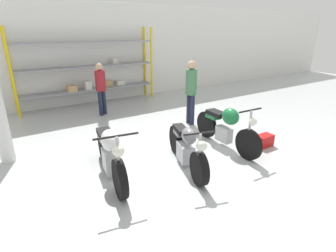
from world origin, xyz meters
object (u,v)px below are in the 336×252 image
object	(u,v)px
toolbox	(264,141)
motorcycle_grey	(186,147)
motorcycle_green	(226,127)
motorcycle_white	(110,153)
person_near_rack	(191,87)
person_browsing	(101,85)
shelving_rack	(90,69)

from	to	relation	value
toolbox	motorcycle_grey	bearing A→B (deg)	173.99
motorcycle_green	motorcycle_white	bearing A→B (deg)	-91.03
motorcycle_white	person_near_rack	size ratio (longest dim) A/B	1.15
motorcycle_white	toolbox	bearing A→B (deg)	88.74
motorcycle_green	person_near_rack	world-z (taller)	person_near_rack
motorcycle_grey	person_near_rack	world-z (taller)	person_near_rack
motorcycle_grey	person_browsing	bearing A→B (deg)	-159.63
shelving_rack	person_browsing	size ratio (longest dim) A/B	2.97
motorcycle_grey	motorcycle_green	bearing A→B (deg)	117.79
motorcycle_green	toolbox	distance (m)	1.02
person_browsing	toolbox	xyz separation A→B (m)	(2.38, -4.48, -0.83)
motorcycle_grey	person_browsing	distance (m)	4.29
shelving_rack	toolbox	bearing A→B (deg)	-69.29
person_near_rack	toolbox	distance (m)	2.48
shelving_rack	motorcycle_green	xyz separation A→B (m)	(1.43, -5.46, -0.80)
person_browsing	shelving_rack	bearing A→B (deg)	-35.59
person_near_rack	shelving_rack	bearing A→B (deg)	-63.27
person_browsing	motorcycle_grey	bearing A→B (deg)	152.90
motorcycle_white	toolbox	size ratio (longest dim) A/B	4.80
person_browsing	toolbox	distance (m)	5.14
motorcycle_white	motorcycle_green	world-z (taller)	motorcycle_green
motorcycle_green	person_browsing	distance (m)	4.32
person_near_rack	toolbox	bearing A→B (deg)	104.28
toolbox	shelving_rack	bearing A→B (deg)	110.71
motorcycle_green	shelving_rack	bearing A→B (deg)	-162.36
motorcycle_white	motorcycle_grey	distance (m)	1.50
shelving_rack	motorcycle_green	size ratio (longest dim) A/B	2.31
motorcycle_white	motorcycle_grey	world-z (taller)	motorcycle_white
person_near_rack	motorcycle_white	bearing A→B (deg)	28.63
shelving_rack	toolbox	xyz separation A→B (m)	(2.24, -5.94, -1.17)
toolbox	person_near_rack	bearing A→B (deg)	102.73
shelving_rack	person_browsing	world-z (taller)	shelving_rack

